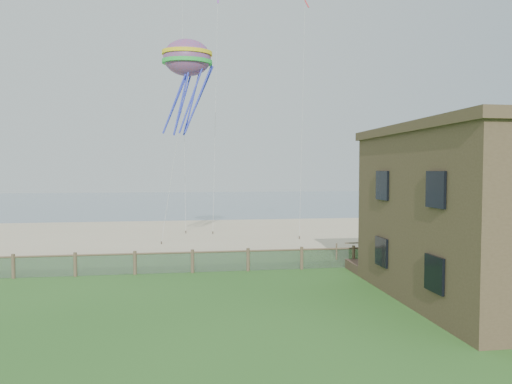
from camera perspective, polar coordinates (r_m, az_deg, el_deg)
The scene contains 7 objects.
ground at distance 19.47m, azimuth 1.32°, elevation -13.62°, with size 160.00×160.00×0.00m, color #2C5C1F.
sand_beach at distance 40.91m, azimuth -3.87°, elevation -5.01°, with size 72.00×20.00×0.02m, color #C9B491.
ocean at distance 84.66m, azimuth -6.18°, elevation -1.06°, with size 160.00×68.00×0.02m, color slate.
chainlink_fence at distance 25.11m, azimuth -1.00°, elevation -8.61°, with size 36.20×0.20×1.25m, color brown, non-canonical shape.
motel_deck at distance 28.92m, azimuth 26.05°, elevation -7.99°, with size 15.00×2.00×0.50m, color brown.
picnic_table at distance 26.22m, azimuth 16.02°, elevation -8.52°, with size 1.99×1.50×0.84m, color brown, non-canonical shape.
octopus_kite at distance 31.81m, azimuth -8.57°, elevation 13.15°, with size 3.36×2.37×6.93m, color red, non-canonical shape.
Camera 1 is at (-3.14, -18.42, 5.45)m, focal length 32.00 mm.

